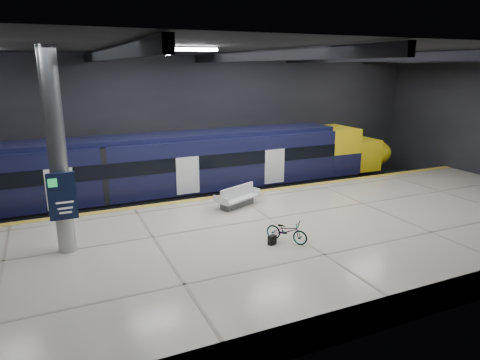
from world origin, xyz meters
TOP-DOWN VIEW (x-y plane):
  - ground at (0.00, 0.00)m, footprint 30.00×30.00m
  - room_shell at (-0.00, 0.00)m, footprint 30.10×16.10m
  - platform at (0.00, -2.50)m, footprint 30.00×11.00m
  - safety_strip at (0.00, 2.75)m, footprint 30.00×0.40m
  - rails at (0.00, 5.50)m, footprint 30.00×1.52m
  - train at (-3.19, 5.50)m, footprint 29.40×2.84m
  - bench at (-0.61, 1.01)m, footprint 2.38×1.72m
  - bicycle at (-0.63, -3.49)m, footprint 1.40×1.64m
  - pannier_bag at (-1.23, -3.49)m, footprint 0.34×0.27m
  - info_column at (-8.00, -1.03)m, footprint 0.90×0.78m

SIDE VIEW (x-z plane):
  - ground at x=0.00m, z-range 0.00..0.00m
  - rails at x=0.00m, z-range 0.00..0.16m
  - platform at x=0.00m, z-range 0.00..1.10m
  - safety_strip at x=0.00m, z-range 1.10..1.11m
  - pannier_bag at x=-1.23m, z-range 1.10..1.45m
  - bench at x=-0.61m, z-range 0.96..1.93m
  - bicycle at x=-0.63m, z-range 1.10..1.95m
  - train at x=-3.19m, z-range 0.16..3.95m
  - info_column at x=-8.00m, z-range 1.01..7.91m
  - room_shell at x=0.00m, z-range 1.69..9.74m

